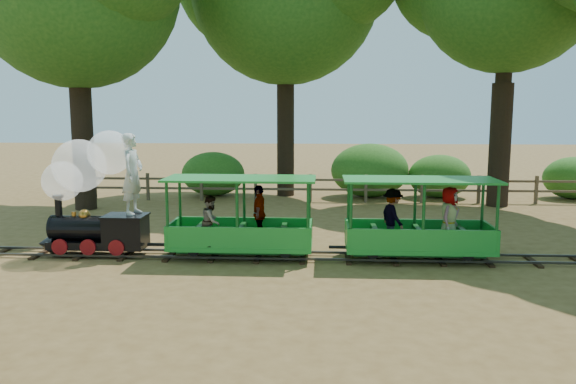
# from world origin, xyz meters

# --- Properties ---
(ground) EXTENTS (90.00, 90.00, 0.00)m
(ground) POSITION_xyz_m (0.00, 0.00, 0.00)
(ground) COLOR olive
(ground) RESTS_ON ground
(track) EXTENTS (22.00, 1.00, 0.10)m
(track) POSITION_xyz_m (0.00, 0.00, 0.07)
(track) COLOR #3F3D3A
(track) RESTS_ON ground
(locomotive) EXTENTS (2.52, 1.18, 2.89)m
(locomotive) POSITION_xyz_m (-5.77, 0.08, 1.65)
(locomotive) COLOR black
(locomotive) RESTS_ON ground
(carriage_front) EXTENTS (3.30, 1.35, 1.71)m
(carriage_front) POSITION_xyz_m (-2.40, -0.03, 0.76)
(carriage_front) COLOR #1F912F
(carriage_front) RESTS_ON track
(carriage_rear) EXTENTS (3.30, 1.35, 1.71)m
(carriage_rear) POSITION_xyz_m (1.51, -0.00, 0.80)
(carriage_rear) COLOR #1F912F
(carriage_rear) RESTS_ON track
(fence) EXTENTS (18.10, 0.10, 1.00)m
(fence) POSITION_xyz_m (0.00, 8.00, 0.58)
(fence) COLOR brown
(fence) RESTS_ON ground
(shrub_west) EXTENTS (2.46, 1.89, 1.70)m
(shrub_west) POSITION_xyz_m (-4.81, 9.30, 0.85)
(shrub_west) COLOR #2D6B1E
(shrub_west) RESTS_ON ground
(shrub_mid_w) EXTENTS (2.96, 2.27, 2.05)m
(shrub_mid_w) POSITION_xyz_m (1.24, 9.30, 1.02)
(shrub_mid_w) COLOR #2D6B1E
(shrub_mid_w) RESTS_ON ground
(shrub_mid_e) EXTENTS (2.36, 1.81, 1.63)m
(shrub_mid_e) POSITION_xyz_m (3.87, 9.30, 0.82)
(shrub_mid_e) COLOR #2D6B1E
(shrub_mid_e) RESTS_ON ground
(shrub_east) EXTENTS (2.28, 1.75, 1.58)m
(shrub_east) POSITION_xyz_m (8.85, 9.30, 0.79)
(shrub_east) COLOR #2D6B1E
(shrub_east) RESTS_ON ground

